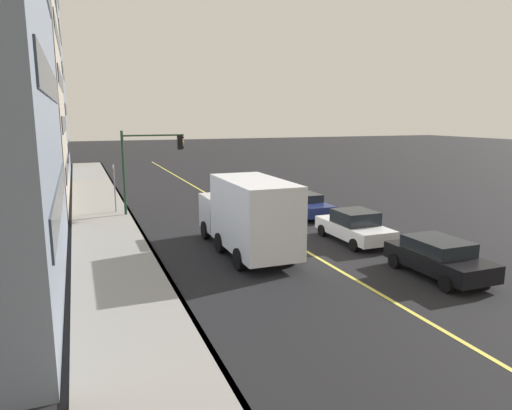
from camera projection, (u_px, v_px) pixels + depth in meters
name	position (u px, v px, depth m)	size (l,w,h in m)	color
ground	(261.00, 225.00, 26.23)	(200.00, 200.00, 0.00)	black
sidewalk_slab	(109.00, 238.00, 23.28)	(80.00, 3.50, 0.15)	gray
curb_edge	(143.00, 235.00, 23.88)	(80.00, 0.16, 0.15)	slate
lane_stripe_center	(261.00, 225.00, 26.23)	(80.00, 0.16, 0.01)	#D8CC4C
building_glass_right	(2.00, 50.00, 44.91)	(11.80, 10.69, 24.74)	slate
car_white	(354.00, 226.00, 22.67)	(4.49, 2.08, 1.57)	silver
car_tan	(260.00, 189.00, 34.51)	(4.50, 1.97, 1.50)	tan
car_navy	(306.00, 205.00, 28.57)	(4.42, 2.00, 1.38)	navy
car_black	(438.00, 257.00, 17.76)	(4.31, 2.07, 1.46)	black
truck_white	(248.00, 214.00, 20.57)	(7.55, 2.56, 3.43)	silver
pedestrian_with_backpack	(260.00, 212.00, 24.95)	(0.41, 0.37, 1.72)	brown
traffic_light_mast	(148.00, 157.00, 28.32)	(0.28, 3.83, 5.23)	#1E3823
street_sign_post	(114.00, 185.00, 28.88)	(0.60, 0.08, 3.18)	slate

